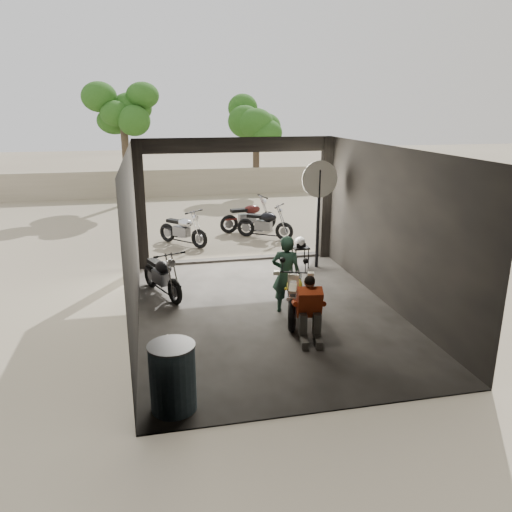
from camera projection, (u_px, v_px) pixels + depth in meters
name	position (u px, v px, depth m)	size (l,w,h in m)	color
ground	(267.00, 312.00, 9.95)	(80.00, 80.00, 0.00)	#7A6D56
garage	(261.00, 243.00, 10.10)	(7.00, 7.13, 3.20)	#2D2B28
boundary_wall	(197.00, 182.00, 22.88)	(18.00, 0.30, 1.20)	gray
tree_left	(122.00, 105.00, 19.90)	(2.20, 2.20, 5.60)	#382B1E
tree_right	(256.00, 115.00, 22.60)	(2.20, 2.20, 5.00)	#382B1E
main_bike	(295.00, 290.00, 9.53)	(0.69, 1.67, 1.11)	white
left_bike	(162.00, 272.00, 10.66)	(0.64, 1.56, 1.05)	black
outside_bike_a	(183.00, 227.00, 14.57)	(0.66, 1.60, 1.08)	black
outside_bike_b	(249.00, 214.00, 16.16)	(0.70, 1.70, 1.15)	#441310
outside_bike_c	(265.00, 221.00, 15.30)	(0.66, 1.60, 1.09)	black
rider	(286.00, 275.00, 9.69)	(0.57, 0.38, 1.57)	#172F24
mechanic	(310.00, 312.00, 8.52)	(0.57, 0.77, 1.11)	#BE3F19
stool	(300.00, 250.00, 12.55)	(0.40, 0.40, 0.55)	black
helmet	(300.00, 242.00, 12.47)	(0.27, 0.29, 0.26)	white
oil_drum	(173.00, 378.00, 6.60)	(0.61, 0.61, 0.95)	#3F5A6A
sign_post	(319.00, 196.00, 12.13)	(0.90, 0.08, 2.70)	black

